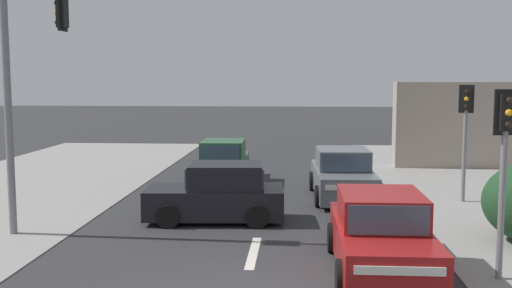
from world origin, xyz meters
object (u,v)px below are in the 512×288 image
at_px(hatchback_receding_far, 224,162).
at_px(sedan_crossing_left, 381,237).
at_px(sedan_oncoming_mid, 342,176).
at_px(hatchback_kerbside_parked, 218,195).
at_px(pedestal_signal_right_kerb, 504,152).
at_px(traffic_signal_mast, 28,75).
at_px(pedestal_signal_far_median, 465,123).

height_order(hatchback_receding_far, sedan_crossing_left, sedan_crossing_left).
xyz_separation_m(sedan_oncoming_mid, sedan_crossing_left, (0.21, -7.21, 0.00)).
xyz_separation_m(hatchback_receding_far, hatchback_kerbside_parked, (0.59, -6.03, 0.00)).
distance_m(pedestal_signal_right_kerb, hatchback_receding_far, 12.27).
relative_size(traffic_signal_mast, sedan_crossing_left, 1.41).
relative_size(traffic_signal_mast, pedestal_signal_far_median, 1.69).
height_order(pedestal_signal_far_median, hatchback_receding_far, pedestal_signal_far_median).
bearing_deg(pedestal_signal_right_kerb, sedan_oncoming_mid, 107.44).
bearing_deg(hatchback_receding_far, hatchback_kerbside_parked, -84.43).
bearing_deg(hatchback_receding_far, traffic_signal_mast, -114.99).
height_order(pedestal_signal_right_kerb, hatchback_kerbside_parked, pedestal_signal_right_kerb).
xyz_separation_m(pedestal_signal_right_kerb, pedestal_signal_far_median, (1.26, 7.19, 0.00)).
xyz_separation_m(traffic_signal_mast, sedan_crossing_left, (7.93, -2.20, -3.13)).
xyz_separation_m(traffic_signal_mast, hatchback_kerbside_parked, (4.22, 1.75, -3.13)).
distance_m(traffic_signal_mast, pedestal_signal_far_median, 12.34).
xyz_separation_m(traffic_signal_mast, pedestal_signal_right_kerb, (10.08, -2.52, -1.42)).
bearing_deg(sedan_oncoming_mid, hatchback_kerbside_parked, -137.00).
distance_m(traffic_signal_mast, sedan_crossing_left, 8.80).
distance_m(sedan_oncoming_mid, sedan_crossing_left, 7.22).
xyz_separation_m(traffic_signal_mast, pedestal_signal_far_median, (11.34, 4.67, -1.42)).
bearing_deg(pedestal_signal_right_kerb, hatchback_kerbside_parked, 143.97).
height_order(pedestal_signal_right_kerb, sedan_oncoming_mid, pedestal_signal_right_kerb).
distance_m(pedestal_signal_far_median, sedan_crossing_left, 7.86).
relative_size(traffic_signal_mast, hatchback_kerbside_parked, 1.61).
bearing_deg(pedestal_signal_far_median, traffic_signal_mast, -157.61).
bearing_deg(pedestal_signal_right_kerb, hatchback_receding_far, 122.07).
height_order(hatchback_receding_far, sedan_oncoming_mid, sedan_oncoming_mid).
distance_m(traffic_signal_mast, hatchback_kerbside_parked, 5.53).
distance_m(pedestal_signal_far_median, hatchback_kerbside_parked, 7.89).
relative_size(hatchback_receding_far, hatchback_kerbside_parked, 0.98).
bearing_deg(sedan_oncoming_mid, hatchback_receding_far, 145.87).
bearing_deg(traffic_signal_mast, sedan_oncoming_mid, 33.00).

